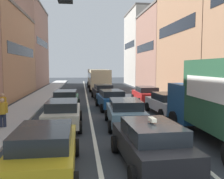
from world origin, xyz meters
name	(u,v)px	position (x,y,z in m)	size (l,w,h in m)	color
sidewalk_left	(38,98)	(-6.70, 20.00, 0.07)	(2.60, 64.00, 0.14)	#ACACAC
lane_stripe_left	(87,98)	(-1.70, 20.00, 0.01)	(0.16, 60.00, 0.01)	silver
lane_stripe_right	(119,97)	(1.70, 20.00, 0.01)	(0.16, 60.00, 0.01)	silver
building_row_right	(187,39)	(9.90, 21.49, 6.48)	(7.20, 43.90, 14.29)	#B2ADA3
taxi_centre_lane_front	(150,143)	(-0.02, 1.50, 0.80)	(2.20, 4.37, 1.66)	black
sedan_left_lane_front	(45,149)	(-3.39, 1.24, 0.80)	(2.08, 4.31, 1.49)	#B29319
sedan_centre_lane_second	(125,112)	(0.13, 7.16, 0.80)	(2.20, 4.37, 1.49)	#759EB7
wagon_left_lane_second	(63,113)	(-3.27, 7.24, 0.80)	(2.07, 4.30, 1.49)	beige
hatchback_centre_lane_third	(111,99)	(0.04, 12.82, 0.80)	(2.28, 4.40, 1.49)	#194C8C
sedan_left_lane_third	(66,99)	(-3.44, 12.85, 0.80)	(2.10, 4.32, 1.49)	#19592D
coupe_centre_lane_fourth	(103,91)	(-0.06, 18.97, 0.80)	(2.30, 4.41, 1.49)	black
sedan_right_lane_behind_truck	(167,103)	(3.58, 10.11, 0.80)	(2.19, 4.37, 1.49)	silver
wagon_right_lane_far	(146,94)	(3.59, 15.71, 0.80)	(2.11, 4.32, 1.49)	#A51E1E
bus_mid_queue_primary	(98,78)	(0.12, 28.93, 1.76)	(2.87, 10.52, 2.90)	#BFB793
pedestrian_mid_sidewalk	(2,112)	(-6.36, 7.15, 0.95)	(0.53, 0.34, 1.66)	#262D47
pedestrian_far_sidewalk	(3,105)	(-7.11, 9.74, 0.95)	(0.51, 0.34, 1.66)	#262D47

